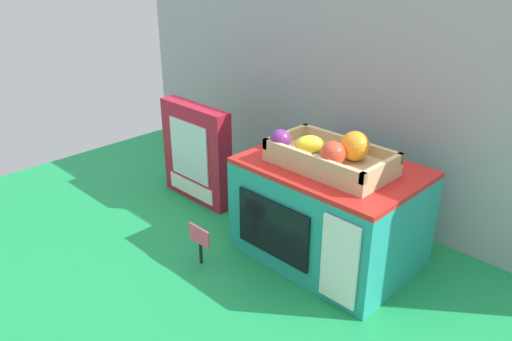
% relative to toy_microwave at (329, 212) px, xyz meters
% --- Properties ---
extents(ground_plane, '(1.70, 1.70, 0.00)m').
position_rel_toy_microwave_xyz_m(ground_plane, '(-0.19, 0.00, -0.12)').
color(ground_plane, '#198C47').
rests_on(ground_plane, ground).
extents(display_back_panel, '(1.61, 0.03, 0.67)m').
position_rel_toy_microwave_xyz_m(display_back_panel, '(-0.19, 0.26, 0.21)').
color(display_back_panel, '#A0A3A8').
rests_on(display_back_panel, ground).
extents(toy_microwave, '(0.40, 0.29, 0.24)m').
position_rel_toy_microwave_xyz_m(toy_microwave, '(0.00, 0.00, 0.00)').
color(toy_microwave, teal).
rests_on(toy_microwave, ground).
extents(food_groups_crate, '(0.28, 0.15, 0.09)m').
position_rel_toy_microwave_xyz_m(food_groups_crate, '(0.01, -0.02, 0.15)').
color(food_groups_crate, tan).
rests_on(food_groups_crate, toy_microwave).
extents(cookie_set_box, '(0.25, 0.05, 0.29)m').
position_rel_toy_microwave_xyz_m(cookie_set_box, '(-0.46, -0.03, 0.02)').
color(cookie_set_box, '#B2192D').
rests_on(cookie_set_box, ground).
extents(price_sign, '(0.07, 0.01, 0.10)m').
position_rel_toy_microwave_xyz_m(price_sign, '(-0.20, -0.24, -0.06)').
color(price_sign, black).
rests_on(price_sign, ground).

